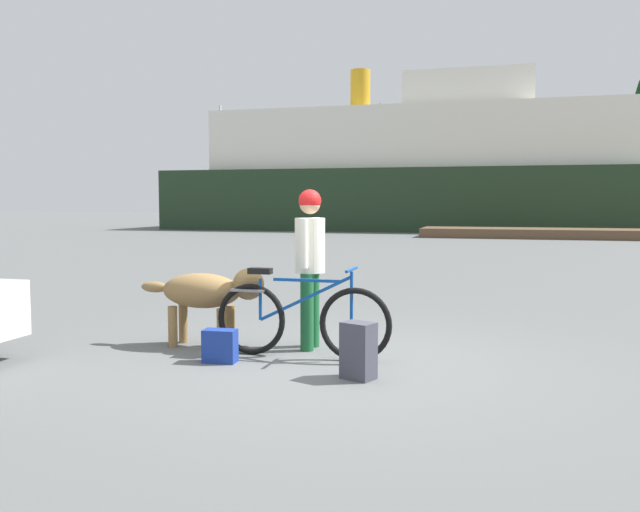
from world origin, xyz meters
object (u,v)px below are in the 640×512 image
Objects in this scene: dog at (209,292)px; backpack at (358,351)px; sailboat_moored at (221,219)px; person_cyclist at (310,254)px; ferry_boat at (420,173)px; bicycle at (301,319)px; handbag_pannier at (220,346)px.

dog is 2.84× the size of backpack.
backpack is 0.07× the size of sailboat_moored.
sailboat_moored is at bearing 116.07° from backpack.
dog is at bearing 154.90° from backpack.
sailboat_moored is at bearing 115.69° from person_cyclist.
ferry_boat is at bearing 93.51° from dog.
dog reaches higher than backpack.
bicycle is 1.08× the size of person_cyclist.
bicycle is 0.99m from backpack.
person_cyclist is 0.06× the size of ferry_boat.
bicycle is 0.84m from handbag_pannier.
sailboat_moored is at bearing 114.08° from handbag_pannier.
sailboat_moored reaches higher than bicycle.
backpack is at bearing -25.10° from dog.
dog is at bearing -168.73° from person_cyclist.
ferry_boat is (-1.91, 31.10, 2.52)m from dog.
sailboat_moored reaches higher than dog.
ferry_boat reaches higher than person_cyclist.
sailboat_moored is at bearing 113.88° from dog.
bicycle is at bearing -84.50° from ferry_boat.
ferry_boat is (-2.98, 30.88, 2.09)m from person_cyclist.
person_cyclist reaches higher than backpack.
bicycle is 3.60× the size of backpack.
dog is (-1.11, 0.22, 0.20)m from bicycle.
handbag_pannier is (-0.66, -0.84, -0.86)m from person_cyclist.
backpack is 0.02× the size of ferry_boat.
dog is (-1.08, -0.21, -0.43)m from person_cyclist.
bicycle is 0.76m from person_cyclist.
ferry_boat is at bearing 95.51° from person_cyclist.
dog is at bearing -66.12° from sailboat_moored.
ferry_boat is (-3.75, 31.96, 2.86)m from backpack.
person_cyclist is 0.24× the size of sailboat_moored.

